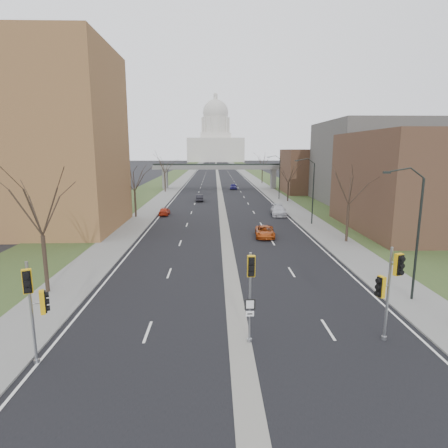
{
  "coord_description": "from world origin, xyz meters",
  "views": [
    {
      "loc": [
        -1.29,
        -17.1,
        9.83
      ],
      "look_at": [
        -0.56,
        11.24,
        4.22
      ],
      "focal_mm": 30.0,
      "sensor_mm": 36.0,
      "label": 1
    }
  ],
  "objects_px": {
    "car_left_near": "(164,211)",
    "car_right_mid": "(278,210)",
    "signal_pole_right": "(389,282)",
    "car_right_far": "(233,186)",
    "car_right_near": "(265,232)",
    "car_left_far": "(200,198)",
    "signal_pole_median": "(251,282)",
    "signal_pole_left": "(34,299)"
  },
  "relations": [
    {
      "from": "signal_pole_left",
      "to": "signal_pole_right",
      "type": "distance_m",
      "value": 17.03
    },
    {
      "from": "signal_pole_median",
      "to": "car_left_far",
      "type": "distance_m",
      "value": 55.55
    },
    {
      "from": "car_left_far",
      "to": "car_right_near",
      "type": "xyz_separation_m",
      "value": [
        8.7,
        -31.11,
        -0.02
      ]
    },
    {
      "from": "car_left_near",
      "to": "car_right_near",
      "type": "height_order",
      "value": "car_right_near"
    },
    {
      "from": "car_left_near",
      "to": "car_right_mid",
      "type": "bearing_deg",
      "value": 178.76
    },
    {
      "from": "car_left_near",
      "to": "signal_pole_left",
      "type": "bearing_deg",
      "value": 90.37
    },
    {
      "from": "signal_pole_left",
      "to": "car_right_near",
      "type": "xyz_separation_m",
      "value": [
        13.92,
        25.72,
        -2.61
      ]
    },
    {
      "from": "signal_pole_right",
      "to": "car_right_near",
      "type": "distance_m",
      "value": 24.42
    },
    {
      "from": "signal_pole_right",
      "to": "car_right_near",
      "type": "relative_size",
      "value": 1.1
    },
    {
      "from": "car_left_near",
      "to": "car_right_far",
      "type": "xyz_separation_m",
      "value": [
        12.57,
        38.66,
        0.12
      ]
    },
    {
      "from": "car_right_far",
      "to": "car_left_near",
      "type": "bearing_deg",
      "value": -105.65
    },
    {
      "from": "car_left_far",
      "to": "car_left_near",
      "type": "bearing_deg",
      "value": 70.52
    },
    {
      "from": "signal_pole_median",
      "to": "signal_pole_right",
      "type": "relative_size",
      "value": 0.96
    },
    {
      "from": "signal_pole_median",
      "to": "car_right_mid",
      "type": "height_order",
      "value": "signal_pole_median"
    },
    {
      "from": "signal_pole_right",
      "to": "car_left_far",
      "type": "bearing_deg",
      "value": 83.48
    },
    {
      "from": "signal_pole_median",
      "to": "car_right_near",
      "type": "xyz_separation_m",
      "value": [
        4.0,
        24.18,
        -2.73
      ]
    },
    {
      "from": "car_left_near",
      "to": "car_left_far",
      "type": "distance_m",
      "value": 16.65
    },
    {
      "from": "signal_pole_right",
      "to": "signal_pole_median",
      "type": "bearing_deg",
      "value": 162.26
    },
    {
      "from": "car_right_near",
      "to": "car_right_far",
      "type": "relative_size",
      "value": 1.07
    },
    {
      "from": "signal_pole_left",
      "to": "car_right_far",
      "type": "xyz_separation_m",
      "value": [
        13.01,
        79.54,
        -2.52
      ]
    },
    {
      "from": "car_left_far",
      "to": "car_right_mid",
      "type": "distance_m",
      "value": 20.92
    },
    {
      "from": "signal_pole_median",
      "to": "car_right_far",
      "type": "distance_m",
      "value": 78.1
    },
    {
      "from": "car_left_far",
      "to": "signal_pole_right",
      "type": "bearing_deg",
      "value": 99.23
    },
    {
      "from": "car_left_far",
      "to": "signal_pole_median",
      "type": "bearing_deg",
      "value": 92.09
    },
    {
      "from": "car_right_near",
      "to": "car_right_mid",
      "type": "bearing_deg",
      "value": 79.09
    },
    {
      "from": "car_right_mid",
      "to": "car_left_far",
      "type": "bearing_deg",
      "value": 131.5
    },
    {
      "from": "car_right_mid",
      "to": "car_right_far",
      "type": "xyz_separation_m",
      "value": [
        -4.91,
        39.34,
        -0.03
      ]
    },
    {
      "from": "car_right_far",
      "to": "signal_pole_median",
      "type": "bearing_deg",
      "value": -89.89
    },
    {
      "from": "signal_pole_left",
      "to": "car_right_far",
      "type": "distance_m",
      "value": 80.64
    },
    {
      "from": "signal_pole_right",
      "to": "car_right_far",
      "type": "height_order",
      "value": "signal_pole_right"
    },
    {
      "from": "car_left_far",
      "to": "car_right_mid",
      "type": "bearing_deg",
      "value": 124.59
    },
    {
      "from": "signal_pole_right",
      "to": "car_right_mid",
      "type": "xyz_separation_m",
      "value": [
        0.97,
        38.56,
        -2.54
      ]
    },
    {
      "from": "signal_pole_right",
      "to": "car_right_near",
      "type": "xyz_separation_m",
      "value": [
        -3.03,
        24.08,
        -2.67
      ]
    },
    {
      "from": "signal_pole_left",
      "to": "car_right_far",
      "type": "height_order",
      "value": "signal_pole_left"
    },
    {
      "from": "car_right_far",
      "to": "car_right_near",
      "type": "bearing_deg",
      "value": -86.66
    },
    {
      "from": "signal_pole_median",
      "to": "car_left_near",
      "type": "distance_m",
      "value": 40.56
    },
    {
      "from": "signal_pole_median",
      "to": "car_right_near",
      "type": "distance_m",
      "value": 24.66
    },
    {
      "from": "signal_pole_median",
      "to": "car_right_mid",
      "type": "distance_m",
      "value": 39.56
    },
    {
      "from": "car_left_near",
      "to": "car_left_far",
      "type": "height_order",
      "value": "car_left_far"
    },
    {
      "from": "signal_pole_right",
      "to": "car_left_near",
      "type": "bearing_deg",
      "value": 94.31
    },
    {
      "from": "signal_pole_median",
      "to": "car_left_far",
      "type": "relative_size",
      "value": 1.2
    },
    {
      "from": "car_left_near",
      "to": "car_right_mid",
      "type": "xyz_separation_m",
      "value": [
        17.48,
        -0.68,
        0.15
      ]
    }
  ]
}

